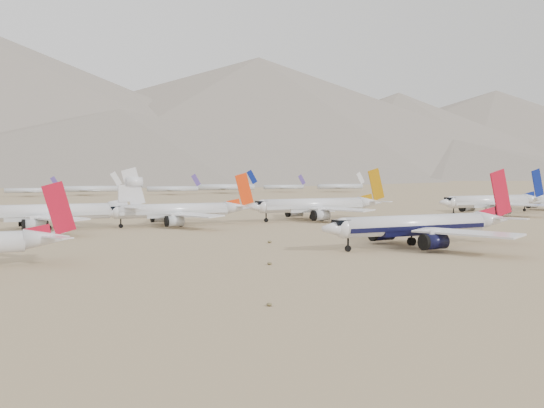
% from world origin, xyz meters
% --- Properties ---
extents(ground, '(7000.00, 7000.00, 0.00)m').
position_xyz_m(ground, '(0.00, 0.00, 0.00)').
color(ground, olive).
rests_on(ground, ground).
extents(main_airliner, '(47.79, 46.67, 16.86)m').
position_xyz_m(main_airliner, '(-3.43, -5.81, 4.64)').
color(main_airliner, white).
rests_on(main_airliner, ground).
extents(row2_navy_widebody, '(49.41, 48.32, 17.58)m').
position_xyz_m(row2_navy_widebody, '(85.66, 62.23, 4.91)').
color(row2_navy_widebody, white).
rests_on(row2_navy_widebody, ground).
extents(row2_gold_tail, '(49.24, 48.16, 17.53)m').
position_xyz_m(row2_gold_tail, '(12.21, 66.85, 4.90)').
color(row2_gold_tail, white).
rests_on(row2_gold_tail, ground).
extents(row2_orange_tail, '(44.69, 43.72, 15.94)m').
position_xyz_m(row2_orange_tail, '(-35.93, 66.20, 4.47)').
color(row2_orange_tail, white).
rests_on(row2_orange_tail, ground).
extents(row2_white_trijet, '(49.50, 48.38, 17.54)m').
position_xyz_m(row2_white_trijet, '(-72.15, 66.96, 5.08)').
color(row2_white_trijet, white).
rests_on(row2_white_trijet, ground).
extents(distant_storage_row, '(479.03, 53.43, 15.78)m').
position_xyz_m(distant_storage_row, '(-25.86, 321.08, 4.46)').
color(distant_storage_row, silver).
rests_on(distant_storage_row, ground).
extents(mountain_range, '(7354.00, 3024.00, 470.00)m').
position_xyz_m(mountain_range, '(70.18, 1648.01, 190.32)').
color(mountain_range, slate).
rests_on(mountain_range, ground).
extents(foothills, '(4637.50, 1395.00, 155.00)m').
position_xyz_m(foothills, '(526.68, 1100.00, 67.15)').
color(foothills, slate).
rests_on(foothills, ground).
extents(desert_scrub, '(233.60, 121.67, 0.63)m').
position_xyz_m(desert_scrub, '(-20.73, -21.89, 0.28)').
color(desert_scrub, brown).
rests_on(desert_scrub, ground).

